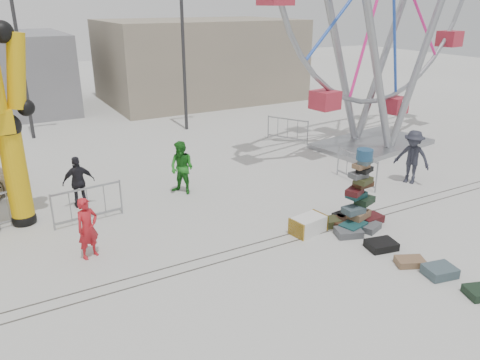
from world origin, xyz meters
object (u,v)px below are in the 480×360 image
lamp_post_right (185,37)px  pedestrian_green (182,168)px  lamp_post_left (20,40)px  pedestrian_black (79,182)px  barricade_dummy_c (88,204)px  pedestrian_red (88,228)px  barricade_wheel_front (356,169)px  suitcase_tower (358,204)px  barricade_wheel_back (287,130)px  steamer_trunk (308,225)px  pedestrian_grey (412,157)px

lamp_post_right → pedestrian_green: bearing=-114.5°
lamp_post_left → pedestrian_black: (0.23, -9.21, -3.66)m
lamp_post_right → barricade_dummy_c: 11.55m
pedestrian_red → pedestrian_green: (3.68, 2.77, 0.10)m
barricade_wheel_front → pedestrian_black: (-8.95, 2.71, 0.27)m
suitcase_tower → pedestrian_green: size_ratio=1.28×
pedestrian_black → pedestrian_red: bearing=86.1°
pedestrian_green → pedestrian_black: (-3.23, 0.55, -0.08)m
lamp_post_left → pedestrian_red: 13.07m
lamp_post_right → suitcase_tower: size_ratio=3.48×
suitcase_tower → barricade_wheel_front: bearing=37.0°
pedestrian_red → pedestrian_black: pedestrian_black is taller
pedestrian_black → suitcase_tower: bearing=145.8°
barricade_wheel_front → suitcase_tower: bearing=139.5°
pedestrian_black → barricade_wheel_back: bearing=-159.8°
pedestrian_red → pedestrian_black: bearing=60.4°
barricade_wheel_back → pedestrian_red: bearing=-88.7°
suitcase_tower → steamer_trunk: (-1.52, 0.30, -0.41)m
lamp_post_right → pedestrian_black: 10.55m
steamer_trunk → barricade_wheel_front: 4.40m
barricade_wheel_back → suitcase_tower: bearing=-51.1°
barricade_dummy_c → barricade_wheel_back: same height
barricade_wheel_back → pedestrian_red: size_ratio=1.25×
pedestrian_green → pedestrian_grey: size_ratio=0.94×
barricade_dummy_c → pedestrian_red: bearing=-106.8°
lamp_post_left → barricade_dummy_c: lamp_post_left is taller
lamp_post_left → steamer_trunk: size_ratio=8.03×
lamp_post_left → lamp_post_right: bearing=-15.9°
barricade_wheel_front → pedestrian_red: pedestrian_red is taller
barricade_wheel_front → pedestrian_red: 9.43m
pedestrian_red → pedestrian_green: pedestrian_green is taller
lamp_post_right → pedestrian_grey: lamp_post_right is taller
pedestrian_green → pedestrian_red: bearing=-85.5°
barricade_wheel_front → barricade_dummy_c: bearing=81.9°
suitcase_tower → barricade_wheel_back: 8.74m
lamp_post_right → barricade_wheel_back: (3.10, -4.32, -3.93)m
lamp_post_left → pedestrian_grey: (10.92, -12.81, -3.52)m
pedestrian_green → pedestrian_grey: pedestrian_grey is taller
barricade_wheel_back → pedestrian_red: pedestrian_red is taller
suitcase_tower → pedestrian_black: suitcase_tower is taller
barricade_dummy_c → pedestrian_grey: pedestrian_grey is taller
lamp_post_right → pedestrian_red: (-7.22, -10.54, -3.68)m
steamer_trunk → barricade_dummy_c: (-5.20, 3.69, 0.32)m
lamp_post_left → barricade_wheel_front: lamp_post_left is taller
barricade_wheel_back → pedestrian_black: pedestrian_black is taller
pedestrian_red → steamer_trunk: bearing=-38.0°
steamer_trunk → pedestrian_green: bearing=104.9°
steamer_trunk → pedestrian_red: (-5.63, 1.62, 0.57)m
lamp_post_left → pedestrian_red: bearing=-91.0°
lamp_post_right → pedestrian_red: 13.30m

